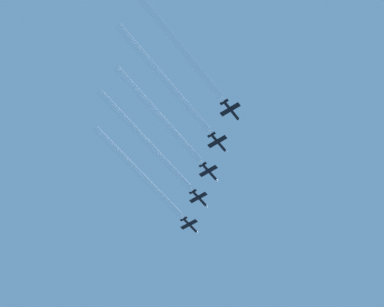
{
  "coord_description": "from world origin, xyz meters",
  "views": [
    {
      "loc": [
        85.64,
        -129.57,
        1.58
      ],
      "look_at": [
        0.07,
        -10.68,
        197.35
      ],
      "focal_mm": 61.22,
      "sensor_mm": 36.0,
      "label": 1
    }
  ],
  "objects_px": {
    "jet_third_echelon": "(209,172)",
    "jet_fourth_echelon": "(218,143)",
    "jet_fifth_echelon": "(231,111)",
    "jet_second_echelon": "(199,199)",
    "jet_lead": "(190,225)"
  },
  "relations": [
    {
      "from": "jet_third_echelon",
      "to": "jet_fourth_echelon",
      "type": "relative_size",
      "value": 1.0
    },
    {
      "from": "jet_lead",
      "to": "jet_fourth_echelon",
      "type": "distance_m",
      "value": 47.46
    },
    {
      "from": "jet_fourth_echelon",
      "to": "jet_fifth_echelon",
      "type": "bearing_deg",
      "value": -38.87
    },
    {
      "from": "jet_lead",
      "to": "jet_fifth_echelon",
      "type": "xyz_separation_m",
      "value": [
        47.45,
        -40.95,
        -6.64
      ]
    },
    {
      "from": "jet_third_echelon",
      "to": "jet_fifth_echelon",
      "type": "bearing_deg",
      "value": -41.07
    },
    {
      "from": "jet_lead",
      "to": "jet_second_echelon",
      "type": "height_order",
      "value": "jet_lead"
    },
    {
      "from": "jet_third_echelon",
      "to": "jet_fourth_echelon",
      "type": "distance_m",
      "value": 15.8
    },
    {
      "from": "jet_lead",
      "to": "jet_second_echelon",
      "type": "bearing_deg",
      "value": -41.15
    },
    {
      "from": "jet_second_echelon",
      "to": "jet_fourth_echelon",
      "type": "relative_size",
      "value": 1.0
    },
    {
      "from": "jet_lead",
      "to": "jet_third_echelon",
      "type": "height_order",
      "value": "jet_lead"
    },
    {
      "from": "jet_fifth_echelon",
      "to": "jet_fourth_echelon",
      "type": "bearing_deg",
      "value": 141.13
    },
    {
      "from": "jet_fifth_echelon",
      "to": "jet_second_echelon",
      "type": "bearing_deg",
      "value": 139.33
    },
    {
      "from": "jet_second_echelon",
      "to": "jet_fourth_echelon",
      "type": "bearing_deg",
      "value": -41.58
    },
    {
      "from": "jet_second_echelon",
      "to": "jet_lead",
      "type": "bearing_deg",
      "value": 138.85
    },
    {
      "from": "jet_fourth_echelon",
      "to": "jet_fifth_echelon",
      "type": "relative_size",
      "value": 1.0
    }
  ]
}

